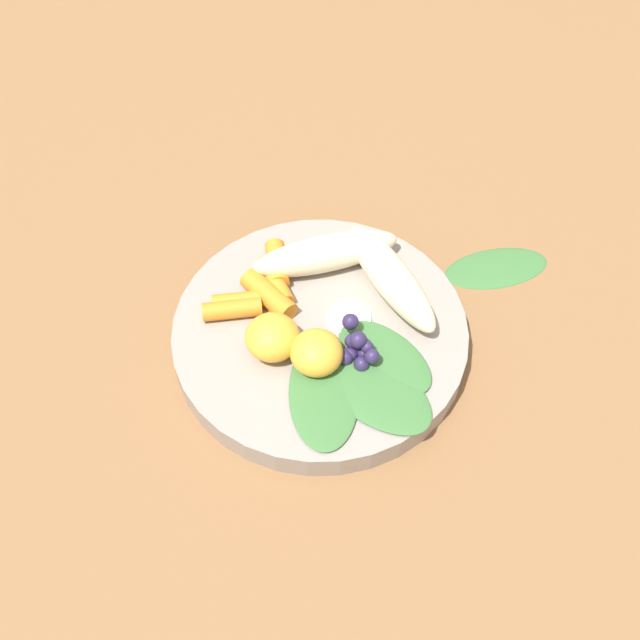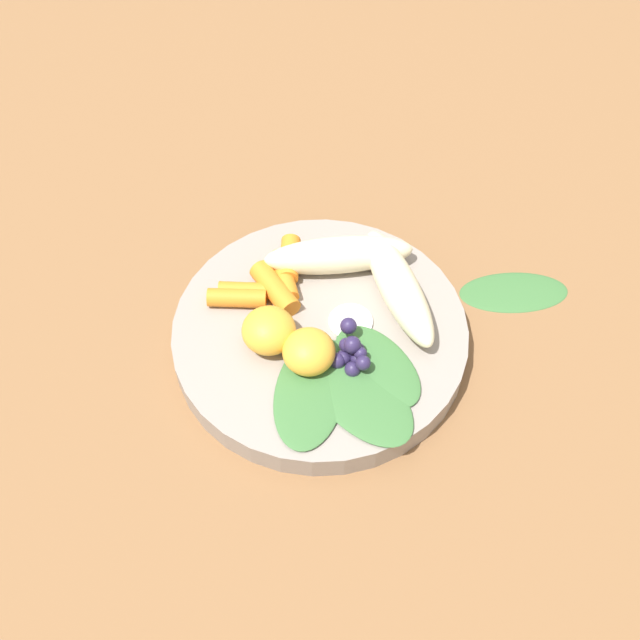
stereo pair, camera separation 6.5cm
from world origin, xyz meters
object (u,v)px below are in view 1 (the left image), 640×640
Objects in this scene: banana_peeled_right at (391,277)px; kale_leaf_stray at (497,267)px; bowl at (320,335)px; banana_peeled_left at (324,253)px; orange_segment_near at (320,353)px.

banana_peeled_right reaches higher than kale_leaf_stray.
banana_peeled_left is at bearing 91.52° from bowl.
bowl is 5.84× the size of orange_segment_near.
banana_peeled_left is 0.17m from kale_leaf_stray.
orange_segment_near is (-0.06, -0.08, -0.00)m from banana_peeled_right.
banana_peeled_right is 0.10m from orange_segment_near.
banana_peeled_left is 0.11m from orange_segment_near.
banana_peeled_right is 3.07× the size of orange_segment_near.
kale_leaf_stray is (0.16, 0.10, -0.01)m from bowl.
bowl is 1.90× the size of banana_peeled_left.
banana_peeled_right is 0.12m from kale_leaf_stray.
bowl is 2.50× the size of kale_leaf_stray.
orange_segment_near is at bearing -85.52° from bowl.
banana_peeled_left is 3.07× the size of orange_segment_near.
orange_segment_near reaches higher than bowl.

